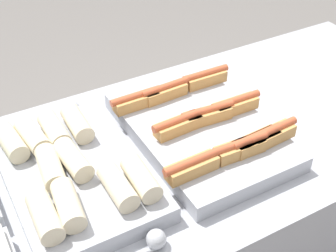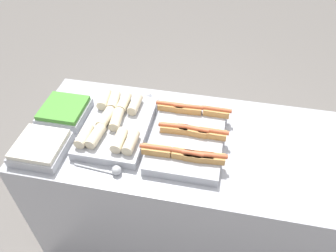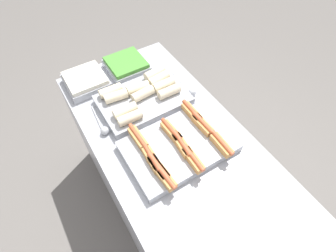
# 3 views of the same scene
# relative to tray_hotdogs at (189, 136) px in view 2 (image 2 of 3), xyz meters

# --- Properties ---
(ground_plane) EXTENTS (12.00, 12.00, 0.00)m
(ground_plane) POSITION_rel_tray_hotdogs_xyz_m (0.01, 0.00, -0.93)
(ground_plane) COLOR slate
(counter) EXTENTS (1.73, 0.76, 0.89)m
(counter) POSITION_rel_tray_hotdogs_xyz_m (0.01, 0.00, -0.48)
(counter) COLOR #A8AAB2
(counter) RESTS_ON ground_plane
(tray_hotdogs) EXTENTS (0.41, 0.54, 0.10)m
(tray_hotdogs) POSITION_rel_tray_hotdogs_xyz_m (0.00, 0.00, 0.00)
(tray_hotdogs) COLOR #A8AAB2
(tray_hotdogs) RESTS_ON counter
(tray_wraps) EXTENTS (0.33, 0.50, 0.10)m
(tray_wraps) POSITION_rel_tray_hotdogs_xyz_m (-0.39, 0.00, 0.01)
(tray_wraps) COLOR #A8AAB2
(tray_wraps) RESTS_ON counter
(tray_side_front) EXTENTS (0.24, 0.24, 0.07)m
(tray_side_front) POSITION_rel_tray_hotdogs_xyz_m (-0.70, -0.22, -0.00)
(tray_side_front) COLOR #A8AAB2
(tray_side_front) RESTS_ON counter
(tray_side_back) EXTENTS (0.24, 0.24, 0.07)m
(tray_side_back) POSITION_rel_tray_hotdogs_xyz_m (-0.70, 0.05, -0.00)
(tray_side_back) COLOR #A8AAB2
(tray_side_back) RESTS_ON counter
(serving_spoon_near) EXTENTS (0.24, 0.05, 0.05)m
(serving_spoon_near) POSITION_rel_tray_hotdogs_xyz_m (-0.31, -0.28, -0.02)
(serving_spoon_near) COLOR #B2B5BA
(serving_spoon_near) RESTS_ON counter
(serving_spoon_far) EXTENTS (0.26, 0.05, 0.05)m
(serving_spoon_far) POSITION_rel_tray_hotdogs_xyz_m (-0.31, 0.28, -0.02)
(serving_spoon_far) COLOR #B2B5BA
(serving_spoon_far) RESTS_ON counter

